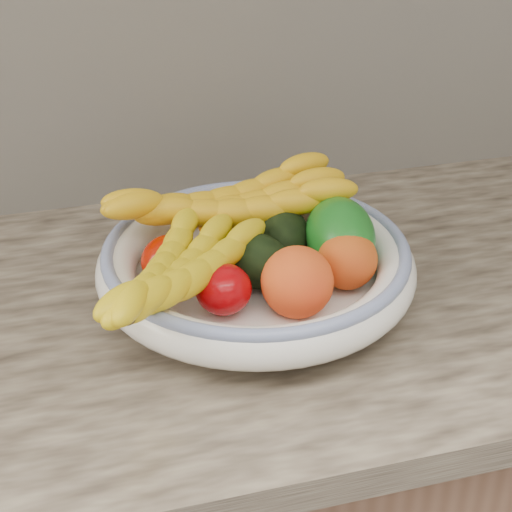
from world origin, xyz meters
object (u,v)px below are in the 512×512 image
object	(u,v)px
banana_bunch_back	(228,210)
green_mango	(340,236)
banana_bunch_front	(176,279)
fruit_bowl	(256,264)

from	to	relation	value
banana_bunch_back	green_mango	bearing A→B (deg)	-37.22
green_mango	banana_bunch_front	xyz separation A→B (m)	(-0.21, -0.06, 0.01)
banana_bunch_back	banana_bunch_front	world-z (taller)	banana_bunch_back
banana_bunch_front	banana_bunch_back	bearing A→B (deg)	3.78
fruit_bowl	banana_bunch_front	bearing A→B (deg)	-150.11
banana_bunch_back	banana_bunch_front	size ratio (longest dim) A/B	1.12
fruit_bowl	green_mango	bearing A→B (deg)	-3.59
banana_bunch_front	green_mango	bearing A→B (deg)	-37.72
fruit_bowl	banana_bunch_front	world-z (taller)	banana_bunch_front
green_mango	banana_bunch_front	size ratio (longest dim) A/B	0.43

